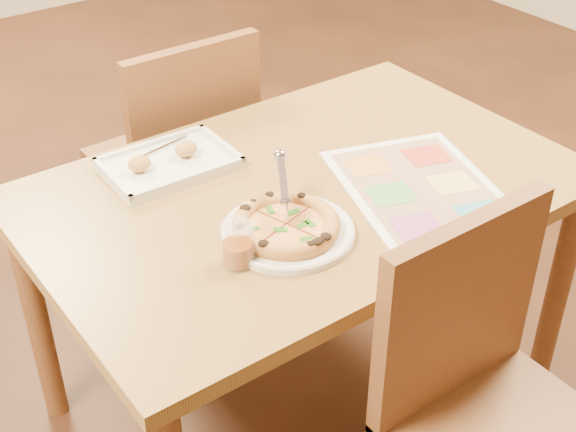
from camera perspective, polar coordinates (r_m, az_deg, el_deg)
dining_table at (r=1.96m, az=1.13°, el=0.18°), size 1.30×0.85×0.72m
chair_near at (r=1.68m, az=13.83°, el=-11.14°), size 0.42×0.42×0.47m
chair_far at (r=2.43m, az=-7.50°, el=5.27°), size 0.42×0.42×0.47m
plate at (r=1.74m, az=-0.00°, el=-1.15°), size 0.38×0.38×0.02m
pizza at (r=1.72m, az=-0.12°, el=-0.67°), size 0.23×0.23×0.04m
pizza_cutter at (r=1.74m, az=-0.33°, el=2.12°), size 0.09×0.15×0.10m
appetizer_tray at (r=1.99m, az=-8.50°, el=3.69°), size 0.32×0.22×0.06m
glass_tumbler at (r=1.64m, az=-3.62°, el=-2.21°), size 0.07×0.07×0.09m
menu at (r=1.92m, az=9.50°, el=1.90°), size 0.47×0.56×0.00m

